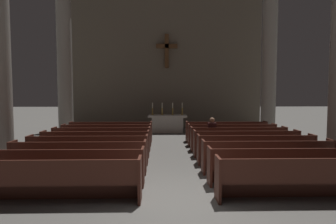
{
  "coord_description": "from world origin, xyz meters",
  "views": [
    {
      "loc": [
        -0.38,
        -6.01,
        2.31
      ],
      "look_at": [
        0.0,
        9.11,
        1.27
      ],
      "focal_mm": 31.01,
      "sensor_mm": 36.0,
      "label": 1
    }
  ],
  "objects_px": {
    "column_right_second": "(269,66)",
    "pew_left_row_2": "(67,167)",
    "pew_left_row_5": "(96,144)",
    "pew_left_row_1": "(51,180)",
    "pew_left_row_7": "(107,135)",
    "pew_right_row_8": "(226,131)",
    "pew_right_row_1": "(305,178)",
    "altar": "(167,123)",
    "pew_right_row_2": "(284,166)",
    "candlestick_outer_right": "(182,111)",
    "candlestick_inner_right": "(173,111)",
    "pew_left_row_6": "(102,139)",
    "candlestick_inner_left": "(162,111)",
    "pew_right_row_4": "(256,149)",
    "pew_left_row_4": "(89,150)",
    "lone_worshipper": "(212,133)",
    "pew_right_row_3": "(268,156)",
    "pew_right_row_5": "(246,143)",
    "pew_right_row_6": "(238,139)",
    "candlestick_outer_left": "(153,111)",
    "column_left_second": "(65,66)",
    "pew_right_row_7": "(232,135)",
    "pew_left_row_3": "(79,157)",
    "pew_left_row_8": "(111,132)"
  },
  "relations": [
    {
      "from": "column_right_second",
      "to": "pew_left_row_4",
      "type": "bearing_deg",
      "value": -141.8
    },
    {
      "from": "pew_left_row_2",
      "to": "pew_left_row_4",
      "type": "distance_m",
      "value": 2.11
    },
    {
      "from": "pew_right_row_2",
      "to": "altar",
      "type": "xyz_separation_m",
      "value": [
        -2.67,
        9.49,
        0.06
      ]
    },
    {
      "from": "pew_left_row_2",
      "to": "altar",
      "type": "distance_m",
      "value": 9.86
    },
    {
      "from": "pew_left_row_5",
      "to": "pew_left_row_8",
      "type": "xyz_separation_m",
      "value": [
        0.0,
        3.17,
        0.0
      ]
    },
    {
      "from": "pew_right_row_8",
      "to": "candlestick_outer_left",
      "type": "height_order",
      "value": "candlestick_outer_left"
    },
    {
      "from": "pew_right_row_1",
      "to": "altar",
      "type": "height_order",
      "value": "altar"
    },
    {
      "from": "pew_left_row_2",
      "to": "candlestick_outer_left",
      "type": "xyz_separation_m",
      "value": [
        1.82,
        9.49,
        0.76
      ]
    },
    {
      "from": "pew_left_row_5",
      "to": "pew_left_row_1",
      "type": "bearing_deg",
      "value": -90.0
    },
    {
      "from": "pew_left_row_5",
      "to": "pew_right_row_8",
      "type": "xyz_separation_m",
      "value": [
        5.35,
        3.17,
        0.0
      ]
    },
    {
      "from": "pew_left_row_2",
      "to": "pew_left_row_5",
      "type": "height_order",
      "value": "same"
    },
    {
      "from": "pew_right_row_5",
      "to": "column_left_second",
      "type": "height_order",
      "value": "column_left_second"
    },
    {
      "from": "pew_left_row_7",
      "to": "pew_left_row_5",
      "type": "bearing_deg",
      "value": -90.0
    },
    {
      "from": "pew_right_row_7",
      "to": "lone_worshipper",
      "type": "xyz_separation_m",
      "value": [
        -1.05,
        -1.02,
        0.22
      ]
    },
    {
      "from": "pew_left_row_4",
      "to": "pew_right_row_8",
      "type": "bearing_deg",
      "value": 38.33
    },
    {
      "from": "pew_left_row_7",
      "to": "pew_right_row_2",
      "type": "bearing_deg",
      "value": -44.66
    },
    {
      "from": "candlestick_outer_right",
      "to": "candlestick_inner_right",
      "type": "bearing_deg",
      "value": 180.0
    },
    {
      "from": "pew_left_row_6",
      "to": "pew_right_row_8",
      "type": "relative_size",
      "value": 1.0
    },
    {
      "from": "pew_left_row_7",
      "to": "pew_right_row_5",
      "type": "xyz_separation_m",
      "value": [
        5.35,
        -2.11,
        0.0
      ]
    },
    {
      "from": "pew_right_row_5",
      "to": "pew_right_row_1",
      "type": "bearing_deg",
      "value": -90.0
    },
    {
      "from": "pew_left_row_1",
      "to": "candlestick_inner_right",
      "type": "relative_size",
      "value": 5.38
    },
    {
      "from": "column_right_second",
      "to": "candlestick_inner_left",
      "type": "xyz_separation_m",
      "value": [
        -5.73,
        1.0,
        -2.46
      ]
    },
    {
      "from": "altar",
      "to": "pew_left_row_5",
      "type": "bearing_deg",
      "value": -112.94
    },
    {
      "from": "candlestick_inner_left",
      "to": "pew_right_row_5",
      "type": "bearing_deg",
      "value": -64.8
    },
    {
      "from": "pew_left_row_1",
      "to": "pew_right_row_5",
      "type": "distance_m",
      "value": 6.82
    },
    {
      "from": "candlestick_inner_right",
      "to": "lone_worshipper",
      "type": "xyz_separation_m",
      "value": [
        1.32,
        -5.22,
        -0.54
      ]
    },
    {
      "from": "pew_right_row_8",
      "to": "pew_left_row_4",
      "type": "bearing_deg",
      "value": -141.67
    },
    {
      "from": "column_right_second",
      "to": "pew_left_row_2",
      "type": "bearing_deg",
      "value": -133.67
    },
    {
      "from": "candlestick_inner_right",
      "to": "pew_right_row_3",
      "type": "bearing_deg",
      "value": -74.28
    },
    {
      "from": "pew_left_row_6",
      "to": "column_right_second",
      "type": "relative_size",
      "value": 0.5
    },
    {
      "from": "pew_right_row_4",
      "to": "pew_right_row_2",
      "type": "bearing_deg",
      "value": -90.0
    },
    {
      "from": "pew_right_row_7",
      "to": "altar",
      "type": "xyz_separation_m",
      "value": [
        -2.67,
        4.2,
        0.06
      ]
    },
    {
      "from": "column_right_second",
      "to": "lone_worshipper",
      "type": "relative_size",
      "value": 5.73
    },
    {
      "from": "pew_left_row_6",
      "to": "pew_right_row_1",
      "type": "distance_m",
      "value": 7.52
    },
    {
      "from": "pew_left_row_7",
      "to": "candlestick_outer_right",
      "type": "height_order",
      "value": "candlestick_outer_right"
    },
    {
      "from": "pew_left_row_5",
      "to": "pew_right_row_4",
      "type": "distance_m",
      "value": 5.45
    },
    {
      "from": "pew_left_row_5",
      "to": "candlestick_inner_right",
      "type": "relative_size",
      "value": 5.38
    },
    {
      "from": "pew_right_row_3",
      "to": "pew_right_row_4",
      "type": "relative_size",
      "value": 1.0
    },
    {
      "from": "pew_left_row_6",
      "to": "pew_right_row_6",
      "type": "xyz_separation_m",
      "value": [
        5.35,
        0.0,
        0.0
      ]
    },
    {
      "from": "pew_right_row_4",
      "to": "column_left_second",
      "type": "relative_size",
      "value": 0.5
    },
    {
      "from": "pew_left_row_5",
      "to": "pew_right_row_1",
      "type": "height_order",
      "value": "same"
    },
    {
      "from": "pew_left_row_1",
      "to": "pew_right_row_3",
      "type": "height_order",
      "value": "same"
    },
    {
      "from": "pew_right_row_5",
      "to": "pew_left_row_5",
      "type": "bearing_deg",
      "value": 180.0
    },
    {
      "from": "pew_right_row_3",
      "to": "pew_right_row_5",
      "type": "xyz_separation_m",
      "value": [
        0.0,
        2.11,
        0.0
      ]
    },
    {
      "from": "pew_left_row_7",
      "to": "pew_right_row_8",
      "type": "relative_size",
      "value": 1.0
    },
    {
      "from": "pew_left_row_3",
      "to": "pew_right_row_8",
      "type": "height_order",
      "value": "same"
    },
    {
      "from": "column_right_second",
      "to": "candlestick_inner_right",
      "type": "distance_m",
      "value": 5.78
    },
    {
      "from": "pew_left_row_4",
      "to": "pew_right_row_4",
      "type": "xyz_separation_m",
      "value": [
        5.35,
        0.0,
        0.0
      ]
    },
    {
      "from": "altar",
      "to": "candlestick_inner_left",
      "type": "xyz_separation_m",
      "value": [
        -0.3,
        0.0,
        0.7
      ]
    },
    {
      "from": "pew_right_row_1",
      "to": "column_right_second",
      "type": "relative_size",
      "value": 0.5
    }
  ]
}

